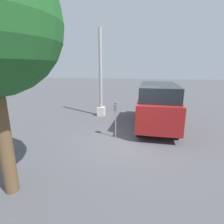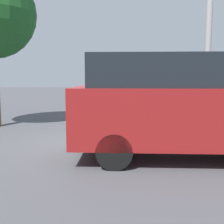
{
  "view_description": "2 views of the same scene",
  "coord_description": "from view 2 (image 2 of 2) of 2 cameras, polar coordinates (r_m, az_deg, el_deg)",
  "views": [
    {
      "loc": [
        -6.66,
        -0.71,
        2.96
      ],
      "look_at": [
        0.3,
        0.67,
        1.13
      ],
      "focal_mm": 28.0,
      "sensor_mm": 36.0,
      "label": 1
    },
    {
      "loc": [
        0.83,
        -7.15,
        1.73
      ],
      "look_at": [
        0.62,
        -0.07,
        0.84
      ],
      "focal_mm": 45.0,
      "sensor_mm": 36.0,
      "label": 2
    }
  ],
  "objects": [
    {
      "name": "lamp_post",
      "position": [
        9.58,
        18.73,
        7.6
      ],
      "size": [
        0.44,
        0.44,
        5.12
      ],
      "color": "beige",
      "rests_on": "ground"
    },
    {
      "name": "parked_van",
      "position": [
        6.03,
        14.17,
        1.65
      ],
      "size": [
        4.64,
        1.91,
        2.17
      ],
      "rotation": [
        0.0,
        0.0,
        -0.02
      ],
      "color": "maroon",
      "rests_on": "ground"
    },
    {
      "name": "ground_plane",
      "position": [
        7.4,
        -4.81,
        -6.36
      ],
      "size": [
        80.0,
        80.0,
        0.0
      ],
      "primitive_type": "plane",
      "color": "#4C4C51"
    },
    {
      "name": "parking_meter_near",
      "position": [
        7.71,
        -2.36,
        2.85
      ],
      "size": [
        0.22,
        0.14,
        1.56
      ],
      "rotation": [
        0.0,
        0.0,
        -0.18
      ],
      "color": "gray",
      "rests_on": "ground"
    }
  ]
}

